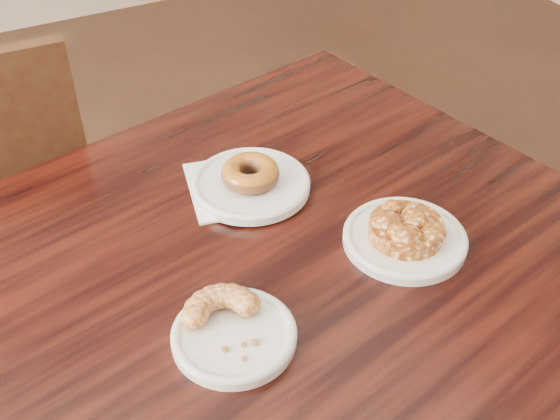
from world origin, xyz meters
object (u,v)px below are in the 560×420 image
glazed_donut (250,173)px  cruller_fragment (233,324)px  apple_fritter (407,227)px  cafe_table (300,420)px

glazed_donut → cruller_fragment: bearing=-119.5°
cruller_fragment → apple_fritter: bearing=9.8°
glazed_donut → apple_fritter: bearing=-56.2°
glazed_donut → cruller_fragment: 0.28m
apple_fritter → cruller_fragment: apple_fritter is taller
glazed_donut → apple_fritter: size_ratio=0.63×
apple_fritter → cruller_fragment: 0.27m
glazed_donut → apple_fritter: (0.13, -0.20, -0.00)m
apple_fritter → cruller_fragment: (-0.27, -0.05, -0.00)m
cafe_table → cruller_fragment: 0.44m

